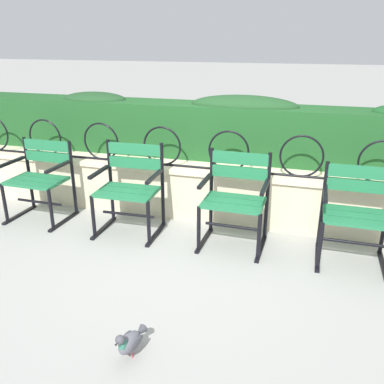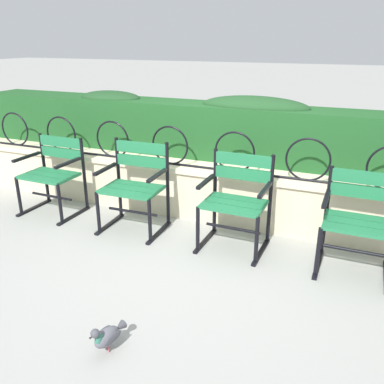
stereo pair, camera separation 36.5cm
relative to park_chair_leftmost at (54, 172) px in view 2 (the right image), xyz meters
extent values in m
plane|color=#9E9E99|center=(1.75, -0.29, -0.46)|extent=(60.00, 60.00, 0.00)
cube|color=beige|center=(1.75, 0.49, -0.20)|extent=(6.72, 0.35, 0.52)
cube|color=beige|center=(1.75, 0.49, 0.09)|extent=(6.72, 0.41, 0.05)
cylinder|color=black|center=(1.75, 0.41, 0.13)|extent=(6.19, 0.02, 0.02)
torus|color=black|center=(-0.90, 0.41, 0.33)|extent=(0.42, 0.02, 0.42)
torus|color=black|center=(-0.19, 0.41, 0.33)|extent=(0.42, 0.02, 0.42)
torus|color=black|center=(0.52, 0.41, 0.33)|extent=(0.42, 0.02, 0.42)
torus|color=black|center=(1.23, 0.41, 0.33)|extent=(0.42, 0.02, 0.42)
torus|color=black|center=(1.95, 0.41, 0.33)|extent=(0.42, 0.02, 0.42)
torus|color=black|center=(2.66, 0.41, 0.33)|extent=(0.42, 0.02, 0.42)
cube|color=#1E5123|center=(1.75, 0.92, 0.41)|extent=(6.59, 0.52, 0.59)
ellipsoid|color=#1F4523|center=(0.20, 0.92, 0.70)|extent=(0.79, 0.46, 0.16)
ellipsoid|color=#1E4522|center=(2.00, 0.92, 0.70)|extent=(1.17, 0.46, 0.22)
cube|color=#237547|center=(0.00, -0.21, -0.02)|extent=(0.57, 0.14, 0.03)
cube|color=#237547|center=(0.00, -0.08, -0.02)|extent=(0.57, 0.14, 0.03)
cube|color=#237547|center=(0.00, 0.06, -0.02)|extent=(0.57, 0.14, 0.03)
cube|color=#237547|center=(0.00, 0.16, 0.30)|extent=(0.57, 0.04, 0.11)
cube|color=#237547|center=(0.00, 0.16, 0.18)|extent=(0.57, 0.04, 0.11)
cylinder|color=black|center=(0.29, 0.16, -0.04)|extent=(0.04, 0.04, 0.83)
cylinder|color=black|center=(0.28, -0.27, -0.24)|extent=(0.04, 0.04, 0.44)
cube|color=black|center=(0.28, -0.08, -0.45)|extent=(0.05, 0.52, 0.02)
cube|color=black|center=(0.28, -0.08, 0.16)|extent=(0.04, 0.40, 0.03)
cylinder|color=black|center=(-0.28, 0.17, -0.04)|extent=(0.04, 0.04, 0.83)
cylinder|color=black|center=(-0.29, -0.26, -0.24)|extent=(0.04, 0.04, 0.44)
cube|color=black|center=(-0.29, -0.07, -0.45)|extent=(0.05, 0.52, 0.02)
cube|color=black|center=(-0.29, -0.07, 0.16)|extent=(0.04, 0.40, 0.03)
cylinder|color=black|center=(0.00, -0.08, -0.26)|extent=(0.54, 0.04, 0.03)
cube|color=#237547|center=(1.06, -0.24, -0.02)|extent=(0.57, 0.14, 0.03)
cube|color=#237547|center=(1.05, -0.11, -0.02)|extent=(0.57, 0.14, 0.03)
cube|color=#237547|center=(1.05, 0.03, -0.02)|extent=(0.57, 0.14, 0.03)
cube|color=#237547|center=(1.04, 0.13, 0.35)|extent=(0.57, 0.05, 0.11)
cube|color=#237547|center=(1.04, 0.13, 0.21)|extent=(0.57, 0.05, 0.11)
cylinder|color=black|center=(1.33, 0.14, -0.01)|extent=(0.04, 0.04, 0.89)
cylinder|color=black|center=(1.34, -0.29, -0.24)|extent=(0.04, 0.04, 0.44)
cube|color=black|center=(1.34, -0.10, -0.45)|extent=(0.06, 0.52, 0.02)
cube|color=black|center=(1.34, -0.10, 0.16)|extent=(0.05, 0.40, 0.03)
cylinder|color=black|center=(0.76, 0.13, -0.01)|extent=(0.04, 0.04, 0.89)
cylinder|color=black|center=(0.77, -0.30, -0.24)|extent=(0.04, 0.04, 0.44)
cube|color=black|center=(0.77, -0.11, -0.45)|extent=(0.06, 0.52, 0.02)
cube|color=black|center=(0.77, -0.11, 0.16)|extent=(0.05, 0.40, 0.03)
cylinder|color=black|center=(1.05, -0.11, -0.26)|extent=(0.54, 0.04, 0.03)
cube|color=#237547|center=(2.10, -0.22, -0.02)|extent=(0.55, 0.14, 0.03)
cube|color=#237547|center=(2.10, -0.09, -0.02)|extent=(0.55, 0.14, 0.03)
cube|color=#237547|center=(2.11, 0.05, -0.02)|extent=(0.55, 0.14, 0.03)
cube|color=#237547|center=(2.11, 0.15, 0.33)|extent=(0.55, 0.04, 0.11)
cube|color=#237547|center=(2.11, 0.15, 0.20)|extent=(0.55, 0.04, 0.11)
cylinder|color=black|center=(2.38, 0.15, -0.02)|extent=(0.04, 0.04, 0.87)
cylinder|color=black|center=(2.38, -0.28, -0.24)|extent=(0.04, 0.04, 0.44)
cube|color=black|center=(2.38, -0.09, -0.45)|extent=(0.05, 0.52, 0.02)
cube|color=black|center=(2.38, -0.09, 0.16)|extent=(0.04, 0.40, 0.03)
cylinder|color=black|center=(1.84, 0.16, -0.02)|extent=(0.04, 0.04, 0.87)
cylinder|color=black|center=(1.83, -0.27, -0.24)|extent=(0.04, 0.04, 0.44)
cube|color=black|center=(1.83, -0.08, -0.45)|extent=(0.05, 0.52, 0.02)
cube|color=black|center=(1.83, -0.08, 0.16)|extent=(0.04, 0.40, 0.03)
cylinder|color=black|center=(2.10, -0.09, -0.26)|extent=(0.52, 0.04, 0.03)
cube|color=#237547|center=(3.16, -0.25, -0.02)|extent=(0.54, 0.13, 0.03)
cube|color=#237547|center=(3.16, -0.11, -0.02)|extent=(0.54, 0.13, 0.03)
cube|color=#237547|center=(3.16, 0.03, -0.02)|extent=(0.54, 0.13, 0.03)
cube|color=#237547|center=(3.16, 0.13, 0.30)|extent=(0.54, 0.03, 0.11)
cube|color=#237547|center=(3.16, 0.13, 0.18)|extent=(0.54, 0.03, 0.11)
cylinder|color=black|center=(2.89, 0.13, -0.04)|extent=(0.04, 0.04, 0.83)
cylinder|color=black|center=(2.89, -0.30, -0.24)|extent=(0.04, 0.04, 0.44)
cube|color=black|center=(2.89, -0.11, -0.45)|extent=(0.04, 0.52, 0.02)
cube|color=black|center=(2.89, -0.11, 0.16)|extent=(0.04, 0.40, 0.03)
cylinder|color=black|center=(3.16, -0.11, -0.26)|extent=(0.52, 0.03, 0.03)
ellipsoid|color=#5B5B66|center=(1.78, -1.68, -0.35)|extent=(0.13, 0.20, 0.11)
cylinder|color=#2D6B56|center=(1.77, -1.75, -0.32)|extent=(0.05, 0.07, 0.06)
sphere|color=#494951|center=(1.76, -1.77, -0.26)|extent=(0.06, 0.06, 0.06)
cone|color=black|center=(1.76, -1.80, -0.27)|extent=(0.02, 0.02, 0.01)
cone|color=#404047|center=(1.80, -1.57, -0.36)|extent=(0.07, 0.09, 0.06)
ellipsoid|color=#4E4E56|center=(1.82, -1.68, -0.35)|extent=(0.05, 0.14, 0.07)
ellipsoid|color=#4E4E56|center=(1.74, -1.67, -0.35)|extent=(0.05, 0.14, 0.07)
cylinder|color=#C6515B|center=(1.79, -1.70, -0.43)|extent=(0.01, 0.01, 0.05)
cylinder|color=#C6515B|center=(1.76, -1.67, -0.43)|extent=(0.01, 0.01, 0.05)
camera|label=1|loc=(2.71, -3.49, 1.39)|focal=38.08mm
camera|label=2|loc=(3.05, -3.37, 1.39)|focal=38.08mm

